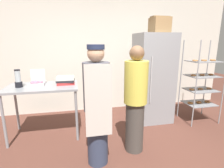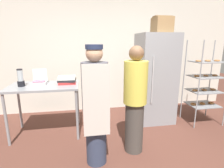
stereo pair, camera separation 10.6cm
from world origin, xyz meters
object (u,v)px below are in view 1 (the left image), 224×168
object	(u,v)px
baking_rack	(201,83)
cardboard_storage_box	(160,25)
person_baker	(97,105)
binder_stack	(66,80)
blender_pitcher	(18,79)
refrigerator	(153,78)
person_customer	(135,100)
donut_box	(37,82)

from	to	relation	value
baking_rack	cardboard_storage_box	size ratio (longest dim) A/B	4.93
cardboard_storage_box	person_baker	size ratio (longest dim) A/B	0.21
baking_rack	person_baker	world-z (taller)	baking_rack
binder_stack	blender_pitcher	bearing A→B (deg)	-174.33
cardboard_storage_box	binder_stack	bearing A→B (deg)	-175.53
blender_pitcher	person_baker	world-z (taller)	person_baker
refrigerator	person_customer	xyz separation A→B (m)	(-0.75, -1.01, -0.09)
baking_rack	binder_stack	world-z (taller)	baking_rack
refrigerator	person_customer	world-z (taller)	refrigerator
binder_stack	person_baker	distance (m)	1.11
refrigerator	baking_rack	size ratio (longest dim) A/B	1.08
cardboard_storage_box	person_baker	distance (m)	2.14
baking_rack	refrigerator	bearing A→B (deg)	164.19
baking_rack	blender_pitcher	xyz separation A→B (m)	(-3.49, 0.03, 0.22)
donut_box	person_baker	xyz separation A→B (m)	(0.91, -1.03, -0.12)
blender_pitcher	baking_rack	bearing A→B (deg)	-0.41
cardboard_storage_box	person_baker	bearing A→B (deg)	-140.42
binder_stack	person_baker	xyz separation A→B (m)	(0.43, -1.02, -0.14)
refrigerator	blender_pitcher	bearing A→B (deg)	-174.39
baking_rack	cardboard_storage_box	distance (m)	1.48
baking_rack	donut_box	xyz separation A→B (m)	(-3.22, 0.12, 0.14)
blender_pitcher	person_baker	size ratio (longest dim) A/B	0.18
binder_stack	person_customer	size ratio (longest dim) A/B	0.20
blender_pitcher	person_customer	distance (m)	1.95
refrigerator	baking_rack	world-z (taller)	refrigerator
donut_box	binder_stack	size ratio (longest dim) A/B	0.83
blender_pitcher	binder_stack	bearing A→B (deg)	5.67
donut_box	person_baker	bearing A→B (deg)	-48.42
person_baker	baking_rack	bearing A→B (deg)	21.70
refrigerator	donut_box	size ratio (longest dim) A/B	6.87
blender_pitcher	person_baker	distance (m)	1.53
blender_pitcher	binder_stack	size ratio (longest dim) A/B	0.94
baking_rack	blender_pitcher	world-z (taller)	baking_rack
refrigerator	binder_stack	world-z (taller)	refrigerator
binder_stack	person_baker	bearing A→B (deg)	-67.00
binder_stack	donut_box	bearing A→B (deg)	178.19
baking_rack	person_customer	xyz separation A→B (m)	(-1.71, -0.74, -0.01)
refrigerator	person_baker	world-z (taller)	refrigerator
binder_stack	cardboard_storage_box	size ratio (longest dim) A/B	0.93
cardboard_storage_box	refrigerator	bearing A→B (deg)	154.98
cardboard_storage_box	person_customer	distance (m)	1.72
binder_stack	refrigerator	bearing A→B (deg)	5.58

